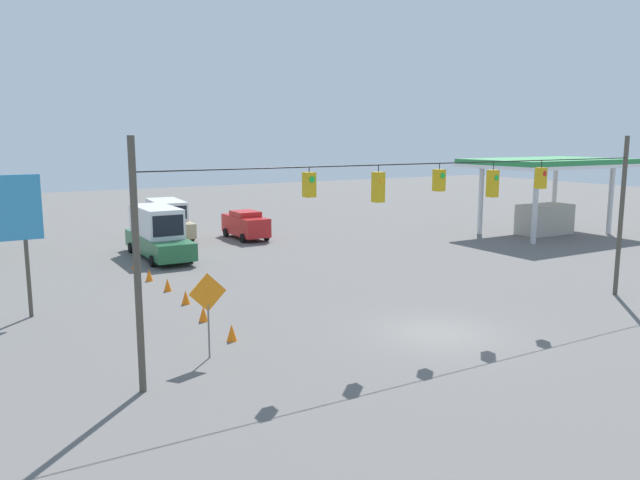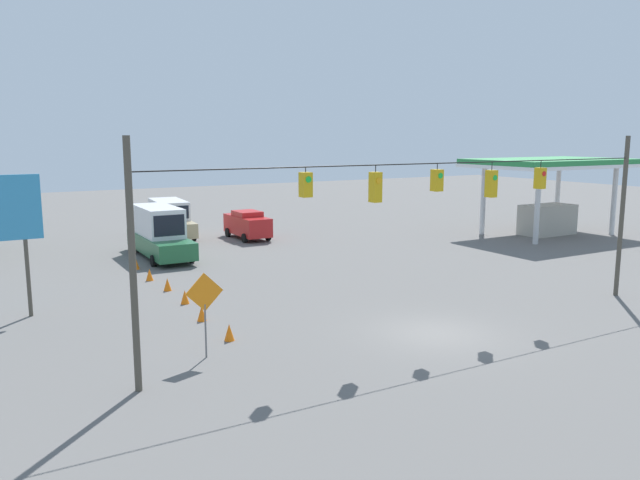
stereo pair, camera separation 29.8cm
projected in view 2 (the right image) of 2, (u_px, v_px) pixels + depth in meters
ground_plane at (436, 333)px, 22.93m from camera, size 140.00×140.00×0.00m
overhead_signal_span at (437, 210)px, 22.37m from camera, size 21.78×0.38×7.19m
sedan_red_oncoming_deep at (247, 224)px, 43.97m from camera, size 2.02×4.59×1.97m
box_truck_green_withflow_far at (159, 232)px, 37.24m from camera, size 2.45×7.50×3.03m
box_truck_tan_withflow_deep at (170, 219)px, 44.88m from camera, size 2.91×7.38×2.63m
traffic_cone_nearest at (229, 332)px, 22.08m from camera, size 0.37×0.37×0.61m
traffic_cone_second at (202, 313)px, 24.42m from camera, size 0.37×0.37×0.61m
traffic_cone_third at (185, 297)px, 26.93m from camera, size 0.37×0.37×0.61m
traffic_cone_fourth at (167, 284)px, 29.21m from camera, size 0.37×0.37×0.61m
traffic_cone_fifth at (149, 275)px, 31.26m from camera, size 0.37×0.37×0.61m
traffic_cone_farthest at (136, 264)px, 33.95m from camera, size 0.37×0.37×0.61m
gas_station at (550, 180)px, 45.40m from camera, size 11.65×7.23×5.55m
work_zone_sign at (205, 299)px, 20.11m from camera, size 1.27×0.06×2.84m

